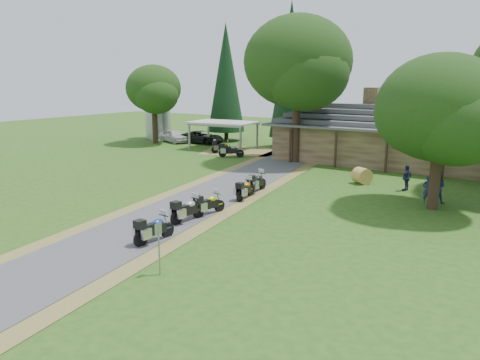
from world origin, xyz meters
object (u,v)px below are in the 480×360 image
Objects in this scene: motorcycle_row_c at (209,203)px; motorcycle_row_d at (245,188)px; carport at (223,135)px; car_dark_suv at (202,134)px; motorcycle_carport_a at (222,147)px; hay_bale at (362,176)px; silo at (158,113)px; motorcycle_carport_b at (231,150)px; motorcycle_row_a at (154,227)px; car_white_sedan at (174,134)px; motorcycle_row_b at (187,208)px; motorcycle_row_e at (257,181)px; lodge at (402,134)px.

motorcycle_row_c is 1.00× the size of motorcycle_row_d.
carport reaches higher than car_dark_suv.
carport reaches higher than motorcycle_carport_a.
car_dark_suv is 23.71m from hay_bale.
carport is at bearing -15.49° from silo.
car_dark_suv is 2.67× the size of motorcycle_carport_b.
motorcycle_row_a is (24.63, -27.43, -2.36)m from silo.
motorcycle_carport_a is at bearing 159.21° from hay_bale.
car_dark_suv is (-4.43, 2.34, -0.36)m from carport.
motorcycle_row_b is at bearing -119.19° from car_white_sedan.
motorcycle_row_d is (-0.64, 8.44, -0.02)m from motorcycle_row_a.
motorcycle_carport_b is (-9.13, 15.83, 0.06)m from motorcycle_row_c.
car_dark_suv is at bearing 153.89° from hay_bale.
motorcycle_row_d is (23.99, -18.99, -2.38)m from silo.
motorcycle_row_a is at bearing -160.98° from motorcycle_row_b.
car_white_sedan is 9.70m from motorcycle_carport_a.
silo is 3.26× the size of motorcycle_carport_a.
motorcycle_row_d is 1.00× the size of motorcycle_carport_a.
motorcycle_row_e is (16.52, -16.23, -0.37)m from car_dark_suv.
motorcycle_row_d is (12.41, -15.78, -0.76)m from carport.
lodge is 11.03× the size of motorcycle_row_e.
motorcycle_carport_b reaches higher than motorcycle_row_a.
motorcycle_row_c is 12.25m from hay_bale.
motorcycle_row_d is 15.04m from motorcycle_carport_b.
car_white_sedan reaches higher than hay_bale.
carport is 5.11m from motorcycle_carport_b.
motorcycle_row_a is (17.48, -26.56, -0.38)m from car_dark_suv.
hay_bale is (15.48, -5.88, -0.09)m from motorcycle_carport_a.
motorcycle_carport_a is (-11.02, 13.57, 0.00)m from motorcycle_row_d.
motorcycle_row_d is at bearing 14.62° from motorcycle_row_c.
motorcycle_carport_a is (-10.70, 11.67, -0.03)m from motorcycle_row_e.
car_white_sedan is 2.97× the size of motorcycle_row_d.
motorcycle_carport_b is (-9.63, 20.49, 0.04)m from motorcycle_row_a.
motorcycle_row_e is (-0.29, 7.22, 0.00)m from motorcycle_row_b.
motorcycle_row_e reaches higher than motorcycle_row_d.
motorcycle_row_c is at bearing -116.89° from car_white_sedan.
hay_bale is at bearing -8.14° from motorcycle_row_c.
motorcycle_row_d is at bearing -172.85° from motorcycle_row_e.
motorcycle_row_d is at bearing -56.70° from carport.
motorcycle_row_e is at bearing 11.91° from motorcycle_row_a.
motorcycle_row_a is at bearing -105.16° from motorcycle_carport_a.
motorcycle_row_e is (-0.96, 10.33, 0.01)m from motorcycle_row_a.
car_white_sedan reaches higher than motorcycle_row_c.
lodge is at bearing -21.92° from motorcycle_row_d.
carport is 3.35× the size of motorcycle_row_a.
motorcycle_row_c is 5.68m from motorcycle_row_e.
silo is 7.47m from car_dark_suv.
silo reaches higher than motorcycle_row_a.
motorcycle_row_e is (-0.46, 5.66, 0.04)m from motorcycle_row_c.
car_white_sedan is at bearing 129.53° from motorcycle_carport_b.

